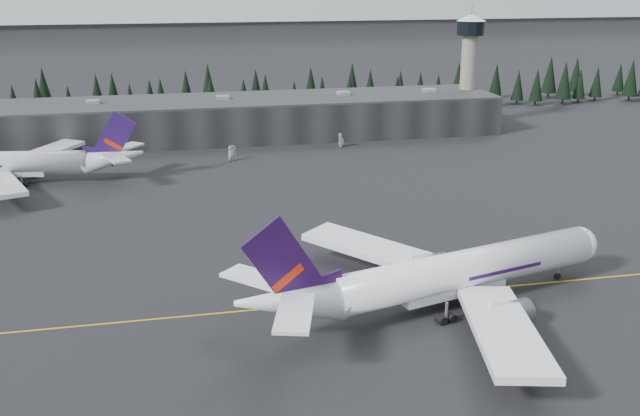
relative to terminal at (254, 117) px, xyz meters
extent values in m
plane|color=black|center=(0.00, -125.00, -6.30)|extent=(1400.00, 1400.00, 0.00)
cube|color=gold|center=(0.00, -127.00, -6.29)|extent=(400.00, 0.40, 0.02)
cube|color=black|center=(0.00, 0.00, -0.30)|extent=(160.00, 30.00, 12.00)
cube|color=#333335|center=(0.00, 0.00, 6.00)|extent=(160.00, 30.00, 0.60)
cylinder|color=gray|center=(75.00, 3.00, 9.70)|extent=(5.20, 5.20, 32.00)
cylinder|color=black|center=(75.00, 3.00, 26.95)|extent=(9.20, 9.20, 4.50)
cone|color=silver|center=(75.00, 3.00, 30.40)|extent=(10.00, 10.00, 2.00)
cube|color=black|center=(0.00, 37.00, 1.20)|extent=(360.00, 20.00, 15.00)
cylinder|color=white|center=(18.93, -130.87, -0.53)|extent=(48.25, 18.30, 6.29)
sphere|color=white|center=(42.26, -124.76, -0.53)|extent=(6.29, 6.29, 6.29)
cone|color=white|center=(-11.50, -138.83, 0.41)|extent=(18.63, 10.55, 9.11)
cube|color=white|center=(8.73, -116.74, -2.21)|extent=(26.08, 27.29, 2.69)
cylinder|color=#94979C|center=(16.27, -120.72, -3.99)|extent=(7.60, 5.58, 3.98)
cube|color=white|center=(16.96, -148.18, -2.21)|extent=(14.94, 30.52, 2.69)
cylinder|color=#94979C|center=(21.59, -141.01, -3.99)|extent=(7.60, 5.58, 3.98)
cube|color=#270D3F|center=(-12.01, -138.97, 5.76)|extent=(12.98, 3.87, 15.62)
cube|color=red|center=(-11.81, -138.91, 4.19)|extent=(5.09, 1.86, 3.85)
cube|color=white|center=(-15.12, -133.28, 1.88)|extent=(11.46, 11.52, 0.52)
cube|color=white|center=(-11.94, -145.45, 1.88)|extent=(7.60, 12.37, 0.52)
cylinder|color=black|center=(38.20, -125.82, -4.73)|extent=(0.52, 0.52, 3.15)
cylinder|color=black|center=(10.63, -128.16, -4.73)|extent=(0.52, 0.52, 3.15)
cylinder|color=black|center=(13.02, -137.29, -4.73)|extent=(0.52, 0.52, 3.15)
cone|color=silver|center=(-41.62, -45.50, -0.14)|extent=(16.84, 8.03, 8.37)
cube|color=silver|center=(-66.63, -56.97, -2.54)|extent=(16.38, 28.00, 2.47)
cube|color=silver|center=(-62.36, -27.42, -2.54)|extent=(22.16, 26.32, 2.47)
cylinder|color=#989BA0|center=(-68.84, -31.84, -4.18)|extent=(6.72, 4.52, 3.66)
cube|color=#27114F|center=(-41.15, -45.57, 4.77)|extent=(12.14, 2.22, 14.34)
cube|color=red|center=(-41.34, -45.54, 3.33)|extent=(4.72, 1.21, 3.53)
cube|color=silver|center=(-40.55, -51.49, 1.21)|extent=(7.95, 11.44, 0.48)
cube|color=silver|center=(-38.89, -40.06, 1.21)|extent=(9.96, 11.00, 0.48)
cylinder|color=black|center=(-64.16, -46.62, -4.86)|extent=(0.48, 0.48, 2.89)
cylinder|color=black|center=(-62.92, -38.04, -4.86)|extent=(0.48, 0.48, 2.89)
imported|color=silver|center=(-10.25, -31.01, -5.66)|extent=(3.67, 5.06, 1.28)
imported|color=silver|center=(24.35, -20.68, -5.56)|extent=(4.45, 1.99, 1.48)
camera|label=1|loc=(-26.17, -229.71, 44.82)|focal=40.00mm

